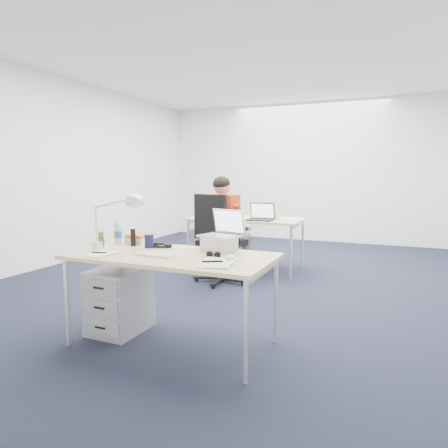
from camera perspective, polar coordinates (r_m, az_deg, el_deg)
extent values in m
plane|color=black|center=(5.17, 3.61, -8.07)|extent=(7.00, 7.00, 0.00)
cube|color=white|center=(8.38, 11.83, 7.26)|extent=(6.00, 0.02, 2.80)
cube|color=white|center=(6.63, -21.71, 7.00)|extent=(0.02, 7.00, 2.80)
cube|color=white|center=(5.20, 3.87, 23.24)|extent=(6.00, 7.00, 0.01)
cube|color=tan|center=(3.16, -7.52, -4.57)|extent=(1.60, 0.80, 0.03)
cylinder|color=#B7BABC|center=(3.43, -21.52, -10.36)|extent=(0.04, 0.04, 0.70)
cylinder|color=#B7BABC|center=(2.65, 3.11, -15.09)|extent=(0.04, 0.04, 0.70)
cylinder|color=#B7BABC|center=(3.94, -14.29, -7.86)|extent=(0.04, 0.04, 0.70)
cylinder|color=#B7BABC|center=(3.28, 7.40, -10.74)|extent=(0.04, 0.04, 0.70)
cube|color=tan|center=(5.73, 3.15, 0.69)|extent=(1.60, 0.80, 0.03)
cylinder|color=#B7BABC|center=(5.77, -5.11, -2.94)|extent=(0.04, 0.04, 0.70)
cylinder|color=#B7BABC|center=(5.24, 9.54, -4.04)|extent=(0.04, 0.04, 0.70)
cylinder|color=#B7BABC|center=(6.39, -2.13, -1.95)|extent=(0.04, 0.04, 0.70)
cylinder|color=#B7BABC|center=(5.91, 11.15, -2.81)|extent=(0.04, 0.04, 0.70)
cylinder|color=black|center=(5.05, -0.28, -5.26)|extent=(0.05, 0.05, 0.43)
cube|color=black|center=(5.01, -0.28, -2.71)|extent=(0.58, 0.58, 0.08)
cube|color=black|center=(4.78, -2.02, 1.00)|extent=(0.45, 0.16, 0.54)
cube|color=#AF3819|center=(4.98, -0.29, 1.02)|extent=(0.44, 0.30, 0.56)
sphere|color=tan|center=(4.95, -0.29, 5.47)|extent=(0.21, 0.21, 0.21)
cube|color=#979A9C|center=(3.62, -14.65, -10.43)|extent=(0.40, 0.50, 0.55)
cube|color=#979A9C|center=(6.06, -2.09, -3.15)|extent=(0.40, 0.50, 0.55)
cube|color=white|center=(3.12, -9.71, -4.35)|extent=(0.31, 0.14, 0.02)
ellipsoid|color=white|center=(2.92, 0.83, -4.81)|extent=(0.08, 0.11, 0.04)
cylinder|color=#141A41|center=(3.46, -10.63, -2.28)|extent=(0.09, 0.09, 0.13)
cylinder|color=silver|center=(3.71, -14.90, -1.08)|extent=(0.08, 0.08, 0.22)
cube|color=silver|center=(3.69, -12.33, -2.13)|extent=(0.22, 0.19, 0.08)
cube|color=black|center=(3.57, -12.86, -1.87)|extent=(0.05, 0.04, 0.15)
cube|color=#F8D890|center=(3.27, -17.17, -4.09)|extent=(0.20, 0.27, 0.01)
cube|color=#F8D890|center=(2.80, -1.27, -5.61)|extent=(0.28, 0.35, 0.01)
cylinder|color=white|center=(5.57, 7.68, 1.08)|extent=(0.07, 0.07, 0.09)
cube|color=white|center=(6.17, -1.83, 1.34)|extent=(0.25, 0.32, 0.01)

